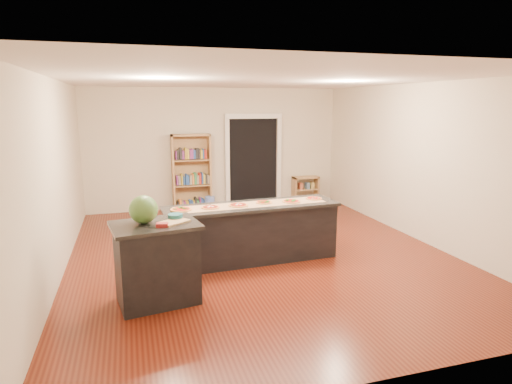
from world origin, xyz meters
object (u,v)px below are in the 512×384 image
object	(u,v)px
side_counter	(157,263)
watermelon	(143,210)
kitchen_island	(252,232)
waste_bin	(210,203)
bookshelf	(192,173)
low_shelf	(305,189)

from	to	relation	value
side_counter	watermelon	xyz separation A→B (m)	(-0.12, 0.05, 0.67)
kitchen_island	waste_bin	bearing A→B (deg)	88.11
bookshelf	low_shelf	world-z (taller)	bookshelf
bookshelf	waste_bin	bearing A→B (deg)	-24.81
bookshelf	waste_bin	world-z (taller)	bookshelf
low_shelf	waste_bin	xyz separation A→B (m)	(-2.48, -0.19, -0.16)
side_counter	bookshelf	size ratio (longest dim) A/B	0.58
low_shelf	watermelon	xyz separation A→B (m)	(-4.08, -4.58, 0.86)
side_counter	waste_bin	xyz separation A→B (m)	(1.48, 4.44, -0.35)
side_counter	watermelon	bearing A→B (deg)	150.13
low_shelf	waste_bin	bearing A→B (deg)	-175.59
kitchen_island	watermelon	distance (m)	2.07
side_counter	watermelon	distance (m)	0.69
bookshelf	watermelon	size ratio (longest dim) A/B	5.13
waste_bin	kitchen_island	bearing A→B (deg)	-89.24
waste_bin	side_counter	bearing A→B (deg)	-108.41
waste_bin	watermelon	size ratio (longest dim) A/B	0.96
bookshelf	waste_bin	size ratio (longest dim) A/B	5.34
watermelon	waste_bin	bearing A→B (deg)	69.95
side_counter	low_shelf	size ratio (longest dim) A/B	1.57
low_shelf	waste_bin	distance (m)	2.49
kitchen_island	low_shelf	size ratio (longest dim) A/B	4.19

